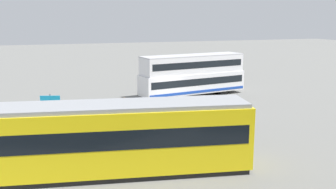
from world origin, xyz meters
name	(u,v)px	position (x,y,z in m)	size (l,w,h in m)	color
ground_plane	(178,105)	(0.00, 0.00, 0.00)	(160.00, 160.00, 0.00)	slate
double_decker_bus	(193,75)	(-2.70, -3.40, 2.00)	(10.69, 4.16, 3.91)	white
tram_yellow	(109,138)	(8.05, 12.53, 1.79)	(13.67, 4.73, 3.45)	yellow
pedestrian_near_railing	(124,108)	(5.43, 3.70, 1.04)	(0.36, 0.33, 1.79)	#33384C
pedestrian_crossing	(212,125)	(1.40, 9.77, 1.03)	(0.39, 0.39, 1.77)	black
pedestrian_railing	(130,114)	(5.21, 4.48, 0.75)	(9.80, 0.71, 1.08)	gray
info_sign	(51,105)	(10.47, 4.63, 1.79)	(1.24, 0.40, 2.54)	slate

